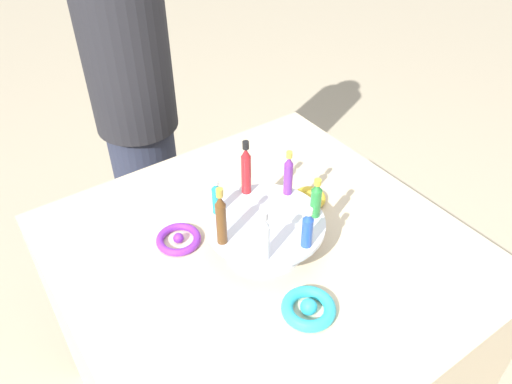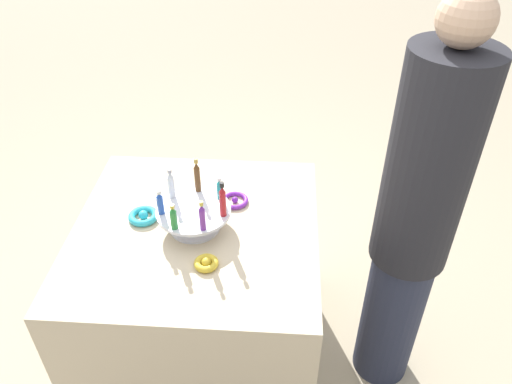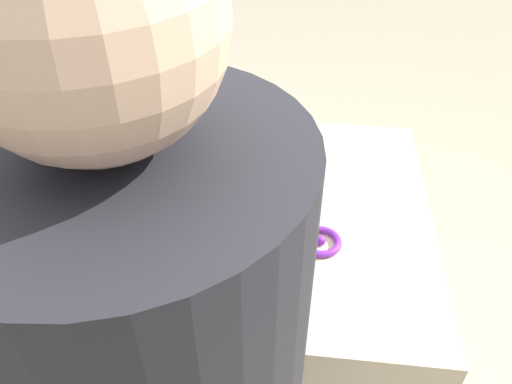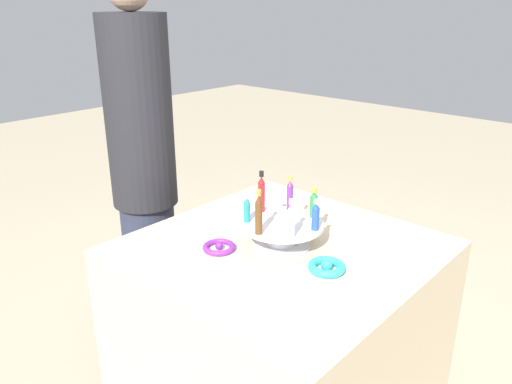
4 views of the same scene
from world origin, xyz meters
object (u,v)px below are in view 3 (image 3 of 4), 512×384
at_px(bottle_teal, 290,191).
at_px(bottle_green, 228,154).
at_px(ribbon_bow_gold, 189,213).
at_px(bottle_brown, 309,163).
at_px(bottle_purple, 222,173).
at_px(bottle_red, 250,187).
at_px(display_stand, 264,190).
at_px(ribbon_bow_purple, 321,241).
at_px(bottle_clear, 293,146).
at_px(ribbon_bow_teal, 282,160).
at_px(bottle_blue, 259,143).

height_order(bottle_teal, bottle_green, bottle_green).
height_order(bottle_teal, ribbon_bow_gold, bottle_teal).
bearing_deg(bottle_brown, bottle_purple, 103.56).
relative_size(bottle_red, bottle_brown, 0.99).
xyz_separation_m(display_stand, bottle_green, (0.05, 0.10, 0.08)).
xyz_separation_m(bottle_teal, ribbon_bow_purple, (-0.05, -0.09, -0.12)).
relative_size(bottle_green, ribbon_bow_purple, 0.95).
height_order(bottle_red, ribbon_bow_purple, bottle_red).
bearing_deg(bottle_purple, display_stand, -63.58).
xyz_separation_m(bottle_teal, bottle_clear, (0.18, 0.00, 0.01)).
relative_size(bottle_clear, ribbon_bow_purple, 1.17).
bearing_deg(bottle_brown, ribbon_bow_teal, 21.06).
bearing_deg(bottle_red, ribbon_bow_gold, 76.23).
distance_m(bottle_brown, bottle_blue, 0.18).
bearing_deg(bottle_teal, bottle_brown, -25.01).
bearing_deg(ribbon_bow_gold, bottle_clear, -58.79).
bearing_deg(ribbon_bow_purple, bottle_red, 83.24).
height_order(ribbon_bow_gold, ribbon_bow_purple, ribbon_bow_gold).
bearing_deg(bottle_brown, ribbon_bow_purple, -162.10).
bearing_deg(ribbon_bow_purple, ribbon_bow_gold, 79.81).
bearing_deg(bottle_green, bottle_teal, -127.87).
distance_m(ribbon_bow_gold, ribbon_bow_teal, 0.36).
bearing_deg(bottle_blue, bottle_clear, -102.16).
relative_size(bottle_blue, ribbon_bow_gold, 1.19).
xyz_separation_m(bottle_clear, bottle_blue, (0.02, 0.10, -0.01)).
xyz_separation_m(bottle_blue, bottle_green, (-0.06, 0.08, 0.00)).
bearing_deg(bottle_blue, bottle_purple, 154.99).
bearing_deg(ribbon_bow_teal, bottle_teal, -173.00).
height_order(bottle_clear, ribbon_bow_teal, bottle_clear).
distance_m(display_stand, bottle_green, 0.14).
distance_m(display_stand, bottle_clear, 0.15).
bearing_deg(ribbon_bow_purple, bottle_brown, 17.90).
bearing_deg(bottle_brown, bottle_red, 129.27).
bearing_deg(display_stand, bottle_purple, 116.42).
distance_m(bottle_red, bottle_green, 0.18).
distance_m(bottle_teal, bottle_green, 0.23).
distance_m(bottle_brown, bottle_green, 0.23).
bearing_deg(bottle_clear, bottle_red, 154.99).
bearing_deg(ribbon_bow_teal, bottle_red, 169.11).
xyz_separation_m(bottle_brown, ribbon_bow_gold, (-0.07, 0.31, -0.14)).
bearing_deg(bottle_red, bottle_brown, -50.73).
bearing_deg(ribbon_bow_purple, bottle_green, 55.21).
bearing_deg(bottle_teal, bottle_blue, 26.42).
distance_m(bottle_green, bottle_purple, 0.10).
height_order(bottle_blue, bottle_green, same).
relative_size(bottle_red, ribbon_bow_gold, 1.69).
height_order(bottle_purple, ribbon_bow_gold, bottle_purple).
distance_m(bottle_teal, ribbon_bow_gold, 0.29).
bearing_deg(bottle_teal, bottle_green, 52.13).
height_order(bottle_purple, ribbon_bow_purple, bottle_purple).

